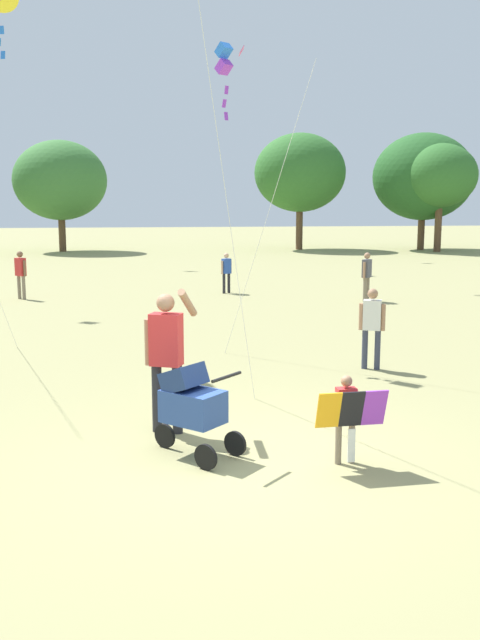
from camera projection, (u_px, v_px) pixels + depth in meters
The scene contains 10 objects.
ground_plane at pixel (241, 463), 7.75m from camera, with size 120.00×120.00×0.00m, color #938E5B.
treeline_distant at pixel (189, 179), 36.30m from camera, with size 46.05×6.79×6.10m.
child_with_butterfly_kite at pixel (347, 412), 7.61m from camera, with size 0.75×0.35×0.97m.
person_adult_flyer at pixel (166, 350), 8.60m from camera, with size 0.65×0.50×1.77m.
stroller at pixel (191, 402), 7.89m from camera, with size 1.00×0.95×1.03m.
kite_green_novelty at pixel (225, 63), 12.31m from camera, with size 1.54×1.22×5.40m.
person_red_shirt at pixel (226, 270), 21.19m from camera, with size 0.33×0.27×1.18m.
person_sitting_far at pixel (21, 271), 19.95m from camera, with size 0.33×0.33×1.33m.
person_couple_left at pixel (367, 273), 19.57m from camera, with size 0.32×0.34×1.32m.
person_kid_running at pixel (372, 322), 11.84m from camera, with size 0.41×0.27×1.34m.
Camera 1 is at (-0.91, -7.33, 2.83)m, focal length 40.59 mm.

